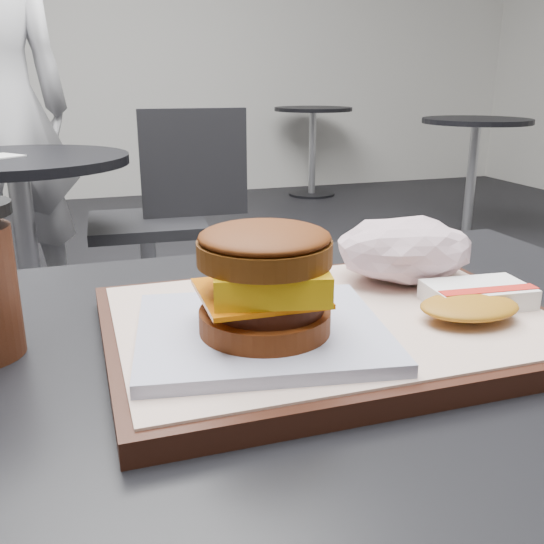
{
  "coord_description": "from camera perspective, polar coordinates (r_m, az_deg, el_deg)",
  "views": [
    {
      "loc": [
        -0.18,
        -0.43,
        0.98
      ],
      "look_at": [
        -0.04,
        0.01,
        0.83
      ],
      "focal_mm": 40.0,
      "sensor_mm": 36.0,
      "label": 1
    }
  ],
  "objects": [
    {
      "name": "crumpled_wrapper",
      "position": [
        0.62,
        12.41,
        2.08
      ],
      "size": [
        0.14,
        0.11,
        0.06
      ],
      "primitive_type": null,
      "color": "silver",
      "rests_on": "serving_tray"
    },
    {
      "name": "breakfast_sandwich",
      "position": [
        0.46,
        -0.73,
        -1.96
      ],
      "size": [
        0.21,
        0.2,
        0.09
      ],
      "color": "silver",
      "rests_on": "serving_tray"
    },
    {
      "name": "neighbor_table",
      "position": [
        2.14,
        -22.36,
        4.73
      ],
      "size": [
        0.7,
        0.7,
        0.75
      ],
      "color": "black",
      "rests_on": "ground"
    },
    {
      "name": "neighbor_chair",
      "position": [
        2.33,
        -10.14,
        5.78
      ],
      "size": [
        0.61,
        0.44,
        0.88
      ],
      "color": "#9B9B9F",
      "rests_on": "ground"
    },
    {
      "name": "customer_table",
      "position": [
        0.62,
        3.54,
        -22.59
      ],
      "size": [
        0.8,
        0.6,
        0.77
      ],
      "color": "#A5A5AA",
      "rests_on": "ground"
    },
    {
      "name": "serving_tray",
      "position": [
        0.53,
        5.55,
        -4.98
      ],
      "size": [
        0.38,
        0.28,
        0.02
      ],
      "color": "black",
      "rests_on": "customer_table"
    },
    {
      "name": "bg_table_far",
      "position": [
        5.33,
        3.85,
        13.2
      ],
      "size": [
        0.66,
        0.66,
        0.75
      ],
      "color": "black",
      "rests_on": "ground"
    },
    {
      "name": "hash_brown",
      "position": [
        0.55,
        18.47,
        -2.49
      ],
      "size": [
        0.12,
        0.09,
        0.02
      ],
      "color": "white",
      "rests_on": "serving_tray"
    },
    {
      "name": "bg_table_near",
      "position": [
        4.04,
        18.48,
        10.89
      ],
      "size": [
        0.66,
        0.66,
        0.75
      ],
      "color": "black",
      "rests_on": "ground"
    }
  ]
}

